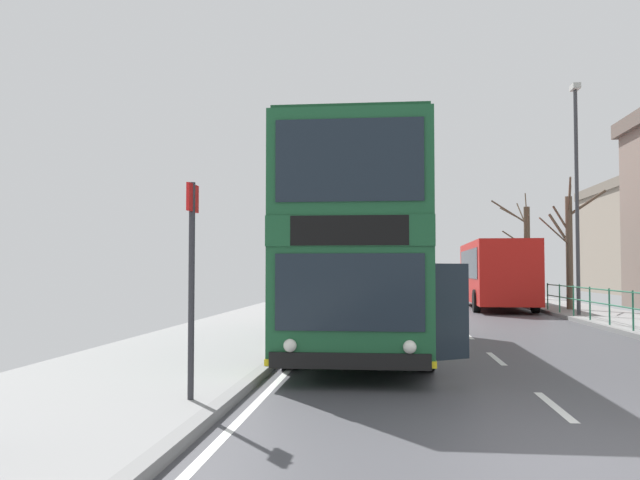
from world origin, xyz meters
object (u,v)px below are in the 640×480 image
background_bus_far_lane (496,272)px  bus_stop_sign_near (192,266)px  bare_tree_far_02 (569,243)px  bare_tree_far_01 (526,249)px  double_decker_bus_main (364,248)px  street_lamp_far_side (577,182)px

background_bus_far_lane → bus_stop_sign_near: (-7.52, -23.35, 0.19)m
background_bus_far_lane → bare_tree_far_02: (2.61, -2.65, 1.24)m
bare_tree_far_02 → bare_tree_far_01: bearing=88.3°
bus_stop_sign_near → bare_tree_far_01: size_ratio=0.46×
background_bus_far_lane → bare_tree_far_02: 3.92m
double_decker_bus_main → street_lamp_far_side: 13.17m
double_decker_bus_main → bare_tree_far_02: 16.17m
background_bus_far_lane → bare_tree_far_01: bare_tree_far_01 is taller
double_decker_bus_main → bus_stop_sign_near: size_ratio=3.80×
bus_stop_sign_near → bare_tree_far_02: 23.06m
double_decker_bus_main → bare_tree_far_01: bare_tree_far_01 is taller
bare_tree_far_01 → street_lamp_far_side: bearing=-93.8°
street_lamp_far_side → bare_tree_far_01: size_ratio=1.39×
street_lamp_far_side → bus_stop_sign_near: bearing=-119.0°
street_lamp_far_side → bare_tree_far_02: (0.62, 3.51, -2.13)m
bus_stop_sign_near → background_bus_far_lane: bearing=72.2°
background_bus_far_lane → street_lamp_far_side: size_ratio=1.13×
background_bus_far_lane → bus_stop_sign_near: bearing=-107.8°
street_lamp_far_side → bare_tree_far_02: bearing=80.1°
bus_stop_sign_near → street_lamp_far_side: 19.89m
bus_stop_sign_near → bare_tree_far_01: bearing=71.5°
background_bus_far_lane → bare_tree_far_01: (2.92, 7.80, 1.31)m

